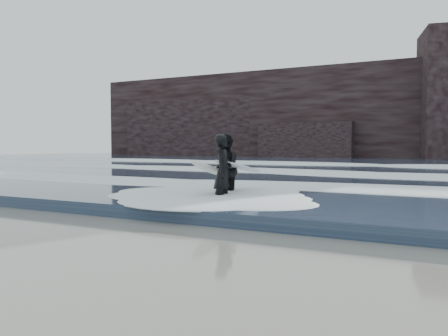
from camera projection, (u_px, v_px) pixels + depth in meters
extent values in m
plane|color=#827258|center=(48.00, 256.00, 6.34)|extent=(120.00, 120.00, 0.00)
cube|color=#24334B|center=(365.00, 165.00, 32.22)|extent=(90.00, 52.00, 0.30)
cube|color=black|center=(391.00, 114.00, 47.15)|extent=(70.00, 9.00, 10.00)
ellipsoid|color=white|center=(269.00, 182.00, 14.35)|extent=(60.00, 3.20, 0.20)
ellipsoid|color=white|center=(321.00, 170.00, 20.60)|extent=(60.00, 4.00, 0.24)
ellipsoid|color=white|center=(355.00, 163.00, 28.64)|extent=(60.00, 4.80, 0.30)
imported|color=black|center=(223.00, 171.00, 11.14)|extent=(0.57, 0.76, 1.88)
ellipsoid|color=silver|center=(210.00, 169.00, 11.36)|extent=(0.60, 1.89, 0.57)
imported|color=black|center=(225.00, 169.00, 12.10)|extent=(1.06, 1.15, 1.91)
ellipsoid|color=silver|center=(239.00, 166.00, 11.90)|extent=(0.94, 2.07, 0.50)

